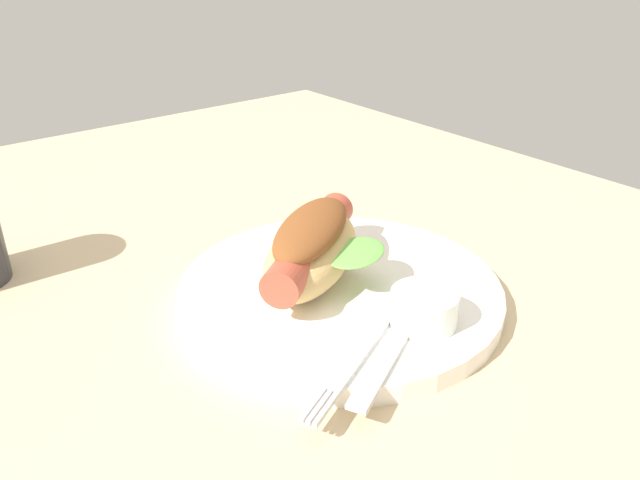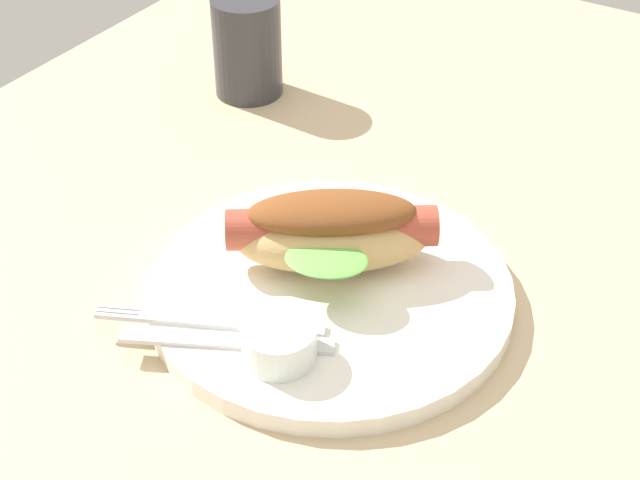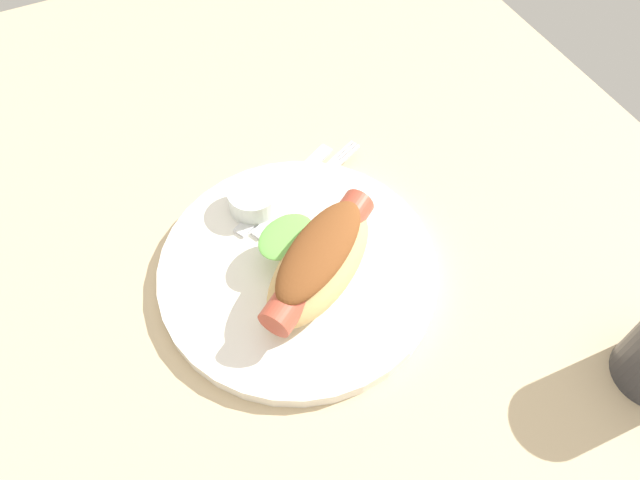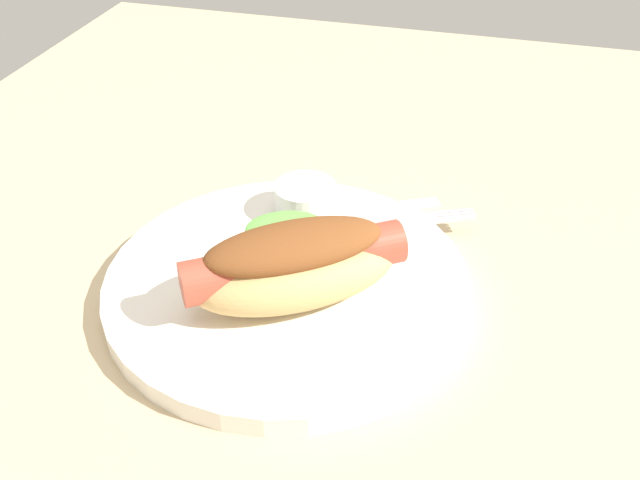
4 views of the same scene
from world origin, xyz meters
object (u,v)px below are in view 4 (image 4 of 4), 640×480
object	(u,v)px
hot_dog	(296,261)
sauce_ramekin	(305,200)
fork	(373,223)
knife	(353,213)
plate	(288,285)

from	to	relation	value
hot_dog	sauce_ramekin	bearing A→B (deg)	68.70
fork	knife	world-z (taller)	same
plate	sauce_ramekin	distance (cm)	8.74
fork	sauce_ramekin	bearing A→B (deg)	152.03
plate	sauce_ramekin	bearing A→B (deg)	-172.63
sauce_ramekin	fork	xyz separation A→B (cm)	(0.32, 5.75, -1.12)
sauce_ramekin	plate	bearing A→B (deg)	7.37
fork	knife	distance (cm)	2.20
knife	plate	bearing A→B (deg)	-133.66
fork	knife	xyz separation A→B (cm)	(-1.11, -1.90, -0.02)
plate	hot_dog	size ratio (longest dim) A/B	1.71
plate	hot_dog	distance (cm)	4.40
hot_dog	sauce_ramekin	xyz separation A→B (cm)	(-10.21, -2.32, -1.70)
hot_dog	fork	xyz separation A→B (cm)	(-9.89, 3.43, -2.82)
hot_dog	knife	distance (cm)	11.46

